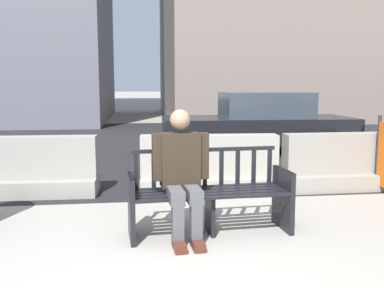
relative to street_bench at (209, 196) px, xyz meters
The scene contains 7 objects.
street_asphalt 7.33m from the street_bench, 93.77° to the left, with size 120.00×12.00×0.01m, color black.
street_bench is the anchor object (origin of this frame).
seated_person 0.43m from the street_bench, 165.35° to the right, with size 0.59×0.74×1.31m.
jersey_barrier_centre 1.77m from the street_bench, 80.54° to the left, with size 2.03×0.78×0.84m.
jersey_barrier_left 3.00m from the street_bench, 141.12° to the left, with size 2.02×0.73×0.84m.
jersey_barrier_right 2.97m from the street_bench, 35.25° to the left, with size 2.01×0.71×0.84m.
car_sedan_mid 5.68m from the street_bench, 68.79° to the left, with size 4.39×1.93×1.39m.
Camera 1 is at (-0.25, -2.93, 1.56)m, focal length 40.00 mm.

